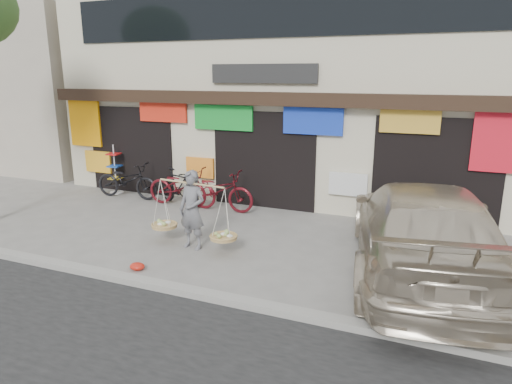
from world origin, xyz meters
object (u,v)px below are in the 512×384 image
at_px(bike_0, 127,180).
at_px(bike_1, 178,187).
at_px(street_vendor, 192,213).
at_px(bike_2, 217,190).
at_px(display_rack, 115,174).
at_px(suv, 422,229).
at_px(bike_3, 182,187).

bearing_deg(bike_0, bike_1, -94.20).
xyz_separation_m(street_vendor, bike_2, (-0.82, 2.75, -0.23)).
height_order(bike_0, display_rack, display_rack).
bearing_deg(bike_0, bike_2, -94.21).
relative_size(street_vendor, display_rack, 1.37).
bearing_deg(street_vendor, suv, 12.39).
height_order(street_vendor, bike_1, street_vendor).
xyz_separation_m(bike_1, display_rack, (-2.57, 0.40, 0.10)).
bearing_deg(bike_1, bike_3, -85.46).
bearing_deg(suv, bike_0, -25.12).
xyz_separation_m(street_vendor, bike_1, (-2.09, 2.79, -0.27)).
bearing_deg(display_rack, bike_3, -9.18).
distance_m(bike_0, bike_3, 2.00).
bearing_deg(display_rack, bike_2, -6.51).
distance_m(bike_2, suv, 5.90).
distance_m(bike_1, display_rack, 2.60).
bearing_deg(suv, bike_3, -28.66).
bearing_deg(bike_3, street_vendor, -145.35).
bearing_deg(display_rack, bike_1, -8.82).
distance_m(bike_3, display_rack, 2.75).
xyz_separation_m(suv, display_rack, (-9.30, 2.67, -0.26)).
relative_size(bike_3, display_rack, 1.39).
distance_m(street_vendor, bike_1, 3.50).
bearing_deg(bike_0, suv, -107.61).
bearing_deg(bike_3, bike_2, -90.61).
relative_size(bike_0, bike_1, 1.18).
distance_m(street_vendor, bike_2, 2.88).
bearing_deg(display_rack, street_vendor, -34.39).
height_order(bike_0, bike_2, bike_2).
bearing_deg(suv, street_vendor, -3.58).
bearing_deg(street_vendor, display_rack, 151.67).
bearing_deg(bike_3, bike_1, 74.13).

